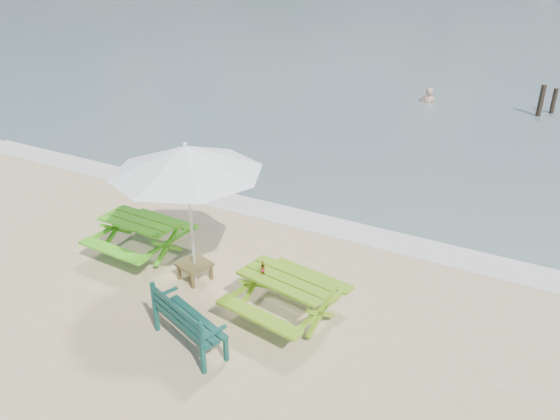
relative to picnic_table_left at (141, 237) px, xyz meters
The scene contains 9 objects.
foam_strip 3.74m from the picnic_table_left, 52.10° to the left, with size 22.00×0.90×0.01m, color silver.
picnic_table_left is the anchor object (origin of this frame).
picnic_table_right 3.60m from the picnic_table_left, ahead, with size 1.84×1.99×0.76m.
park_bench 3.17m from the picnic_table_left, 34.91° to the right, with size 1.51×0.93×0.88m.
side_table 1.56m from the picnic_table_left, ahead, with size 0.67×0.67×0.35m.
patio_umbrella 2.57m from the picnic_table_left, ahead, with size 3.36×3.36×2.67m.
beer_bottle 3.23m from the picnic_table_left, ahead, with size 0.06×0.06×0.24m.
swimmer 14.82m from the picnic_table_left, 82.35° to the left, with size 0.68×0.48×1.74m.
mooring_pilings 16.17m from the picnic_table_left, 67.39° to the left, with size 0.58×0.78×1.35m.
Camera 1 is at (4.84, -5.47, 5.72)m, focal length 35.00 mm.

